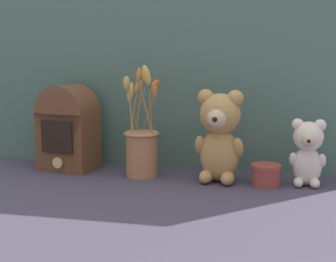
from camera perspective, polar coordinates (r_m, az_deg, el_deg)
The scene contains 7 objects.
ground_plane at distance 1.50m, azimuth -0.17°, elevation -5.40°, with size 4.00×4.00×0.00m, color #3D3847.
backdrop_wall at distance 1.62m, azimuth 1.14°, elevation 7.47°, with size 1.29×0.02×0.66m.
teddy_bear_large at distance 1.46m, azimuth 5.73°, elevation -0.36°, with size 0.14×0.13×0.26m.
teddy_bear_medium at distance 1.47m, azimuth 15.23°, elevation -2.16°, with size 0.10×0.10×0.19m.
flower_vase at distance 1.53m, azimuth -2.94°, elevation -1.65°, with size 0.11×0.16×0.33m.
vintage_radio at distance 1.63m, azimuth -11.02°, elevation 0.44°, with size 0.19×0.15×0.27m.
decorative_tin_tall at distance 1.46m, azimuth 10.79°, elevation -4.77°, with size 0.08×0.08×0.06m.
Camera 1 is at (0.32, -1.42, 0.39)m, focal length 55.00 mm.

